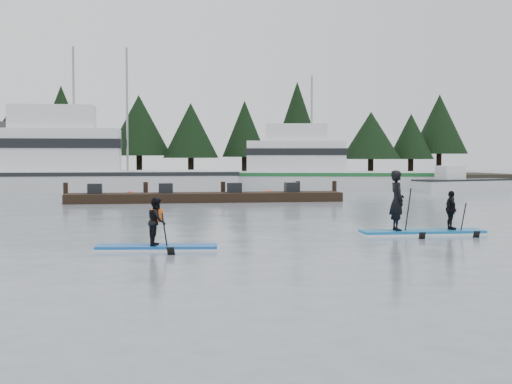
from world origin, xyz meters
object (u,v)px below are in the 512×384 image
object	(u,v)px
floating_dock	(205,197)
paddleboard_solo	(157,232)
fishing_boat_large	(80,180)
fishing_boat_medium	(316,180)
paddleboard_duo	(417,214)

from	to	relation	value
floating_dock	paddleboard_solo	xyz separation A→B (m)	(-5.05, -17.57, 0.21)
fishing_boat_large	fishing_boat_medium	size ratio (longest dim) A/B	1.21
fishing_boat_medium	paddleboard_duo	bearing A→B (deg)	-85.54
fishing_boat_medium	paddleboard_solo	world-z (taller)	fishing_boat_medium
fishing_boat_large	paddleboard_solo	size ratio (longest dim) A/B	6.10
fishing_boat_large	fishing_boat_medium	world-z (taller)	fishing_boat_large
fishing_boat_medium	floating_dock	bearing A→B (deg)	-112.36
floating_dock	paddleboard_solo	world-z (taller)	paddleboard_solo
paddleboard_solo	fishing_boat_large	bearing A→B (deg)	105.56
fishing_boat_medium	paddleboard_solo	distance (m)	33.22
floating_dock	paddleboard_duo	world-z (taller)	paddleboard_duo
floating_dock	paddleboard_duo	size ratio (longest dim) A/B	3.66
fishing_boat_large	paddleboard_solo	distance (m)	28.94
paddleboard_solo	paddleboard_duo	world-z (taller)	paddleboard_duo
fishing_boat_large	floating_dock	xyz separation A→B (m)	(5.71, -11.37, -0.56)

